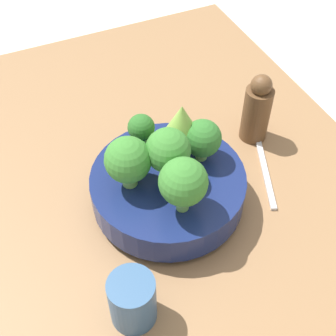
# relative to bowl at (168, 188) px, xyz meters

# --- Properties ---
(ground_plane) EXTENTS (6.00, 6.00, 0.00)m
(ground_plane) POSITION_rel_bowl_xyz_m (-0.03, -0.03, -0.08)
(ground_plane) COLOR beige
(table) EXTENTS (1.17, 0.71, 0.04)m
(table) POSITION_rel_bowl_xyz_m (-0.03, -0.03, -0.06)
(table) COLOR olive
(table) RESTS_ON ground_plane
(bowl) EXTENTS (0.25, 0.25, 0.07)m
(bowl) POSITION_rel_bowl_xyz_m (0.00, 0.00, 0.00)
(bowl) COLOR navy
(bowl) RESTS_ON table
(broccoli_floret_front) EXTENTS (0.06, 0.06, 0.07)m
(broccoli_floret_front) POSITION_rel_bowl_xyz_m (0.02, -0.07, 0.07)
(broccoli_floret_front) COLOR #6BA34C
(broccoli_floret_front) RESTS_ON bowl
(broccoli_floret_left) EXTENTS (0.07, 0.07, 0.10)m
(broccoli_floret_left) POSITION_rel_bowl_xyz_m (-0.07, 0.01, 0.09)
(broccoli_floret_left) COLOR #6BA34C
(broccoli_floret_left) RESTS_ON bowl
(broccoli_floret_center) EXTENTS (0.07, 0.07, 0.09)m
(broccoli_floret_center) POSITION_rel_bowl_xyz_m (-0.00, 0.00, 0.09)
(broccoli_floret_center) COLOR #609347
(broccoli_floret_center) RESTS_ON bowl
(romanesco_piece_near) EXTENTS (0.07, 0.07, 0.10)m
(romanesco_piece_near) POSITION_rel_bowl_xyz_m (0.04, -0.04, 0.09)
(romanesco_piece_near) COLOR #609347
(romanesco_piece_near) RESTS_ON bowl
(broccoli_floret_back) EXTENTS (0.07, 0.07, 0.09)m
(broccoli_floret_back) POSITION_rel_bowl_xyz_m (0.01, 0.06, 0.08)
(broccoli_floret_back) COLOR #6BA34C
(broccoli_floret_back) RESTS_ON bowl
(broccoli_floret_right) EXTENTS (0.04, 0.04, 0.07)m
(broccoli_floret_right) POSITION_rel_bowl_xyz_m (0.07, 0.01, 0.07)
(broccoli_floret_right) COLOR #7AB256
(broccoli_floret_right) RESTS_ON bowl
(cup) EXTENTS (0.06, 0.06, 0.09)m
(cup) POSITION_rel_bowl_xyz_m (-0.16, 0.13, 0.00)
(cup) COLOR #33567F
(cup) RESTS_ON table
(pepper_mill) EXTENTS (0.05, 0.05, 0.14)m
(pepper_mill) POSITION_rel_bowl_xyz_m (0.08, -0.22, 0.03)
(pepper_mill) COLOR brown
(pepper_mill) RESTS_ON table
(fork) EXTENTS (0.16, 0.08, 0.01)m
(fork) POSITION_rel_bowl_xyz_m (-0.01, -0.19, -0.04)
(fork) COLOR silver
(fork) RESTS_ON table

